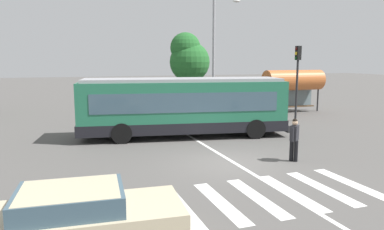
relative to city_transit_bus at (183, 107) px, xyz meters
name	(u,v)px	position (x,y,z in m)	size (l,w,h in m)	color
ground_plane	(230,163)	(0.13, -5.40, -1.59)	(160.00, 160.00, 0.00)	#514F4C
city_transit_bus	(183,107)	(0.00, 0.00, 0.00)	(11.01, 4.40, 3.06)	black
pedestrian_crossing_street	(294,137)	(2.63, -5.98, -0.62)	(0.47, 0.45, 1.72)	black
foreground_sedan	(74,215)	(-5.76, -10.16, -0.82)	(4.63, 2.17, 1.35)	black
parked_car_teal	(123,104)	(-1.80, 8.95, -0.82)	(2.06, 4.59, 1.35)	black
parked_car_champagne	(156,103)	(0.71, 8.78, -0.82)	(1.99, 4.56, 1.35)	black
parked_car_charcoal	(191,101)	(3.60, 8.93, -0.82)	(2.04, 4.58, 1.35)	black
traffic_light_far_corner	(297,71)	(8.52, 2.14, 1.69)	(0.33, 0.32, 4.90)	#28282B
bus_stop_shelter	(293,81)	(10.69, 5.58, 0.83)	(4.78, 1.54, 3.25)	#28282B
twin_arm_street_lamp	(214,42)	(4.84, 7.40, 3.75)	(4.26, 0.32, 8.65)	#939399
background_tree_right	(188,58)	(4.51, 12.20, 2.60)	(3.50, 3.50, 6.38)	brown
crosswalk_painted_stripes	(257,197)	(-0.66, -8.85, -1.58)	(7.43, 3.21, 0.01)	silver
lane_center_line	(214,151)	(0.31, -3.40, -1.58)	(0.16, 24.00, 0.01)	silver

